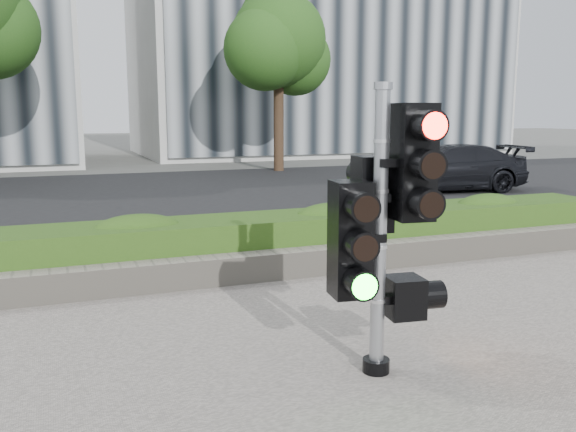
{
  "coord_description": "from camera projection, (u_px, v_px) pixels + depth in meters",
  "views": [
    {
      "loc": [
        -2.15,
        -5.13,
        2.1
      ],
      "look_at": [
        0.07,
        0.6,
        1.05
      ],
      "focal_mm": 38.0,
      "sensor_mm": 36.0,
      "label": 1
    }
  ],
  "objects": [
    {
      "name": "car_dark",
      "position": [
        446.0,
        168.0,
        16.25
      ],
      "size": [
        4.5,
        2.43,
        1.24
      ],
      "primitive_type": "imported",
      "rotation": [
        0.0,
        0.0,
        -1.74
      ],
      "color": "black",
      "rests_on": "road"
    },
    {
      "name": "ground",
      "position": [
        304.0,
        334.0,
        5.83
      ],
      "size": [
        120.0,
        120.0,
        0.0
      ],
      "primitive_type": "plane",
      "color": "#51514C",
      "rests_on": "ground"
    },
    {
      "name": "stone_wall",
      "position": [
        245.0,
        268.0,
        7.55
      ],
      "size": [
        12.0,
        0.32,
        0.34
      ],
      "primitive_type": "cube",
      "color": "gray",
      "rests_on": "sidewalk"
    },
    {
      "name": "tree_right",
      "position": [
        277.0,
        43.0,
        21.33
      ],
      "size": [
        4.1,
        3.58,
        6.53
      ],
      "color": "black",
      "rests_on": "ground"
    },
    {
      "name": "road",
      "position": [
        148.0,
        198.0,
        15.02
      ],
      "size": [
        60.0,
        13.0,
        0.02
      ],
      "primitive_type": "cube",
      "color": "black",
      "rests_on": "ground"
    },
    {
      "name": "hedge",
      "position": [
        230.0,
        244.0,
        8.11
      ],
      "size": [
        12.0,
        1.0,
        0.68
      ],
      "primitive_type": "cube",
      "color": "#578328",
      "rests_on": "sidewalk"
    },
    {
      "name": "building_right",
      "position": [
        314.0,
        37.0,
        31.72
      ],
      "size": [
        18.0,
        10.0,
        12.0
      ],
      "primitive_type": "cube",
      "color": "#B7B7B2",
      "rests_on": "ground"
    },
    {
      "name": "traffic_signal",
      "position": [
        382.0,
        217.0,
        4.75
      ],
      "size": [
        0.82,
        0.63,
        2.29
      ],
      "rotation": [
        0.0,
        0.0,
        -0.13
      ],
      "color": "black",
      "rests_on": "sidewalk"
    },
    {
      "name": "curb",
      "position": [
        219.0,
        257.0,
        8.72
      ],
      "size": [
        60.0,
        0.25,
        0.12
      ],
      "primitive_type": "cube",
      "color": "gray",
      "rests_on": "ground"
    }
  ]
}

